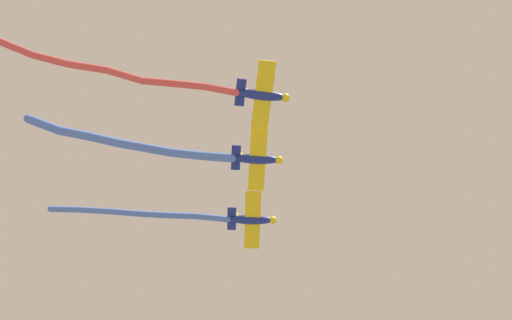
% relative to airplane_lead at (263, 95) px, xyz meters
% --- Properties ---
extents(airplane_lead, '(5.23, 6.77, 1.69)m').
position_rel_airplane_lead_xyz_m(airplane_lead, '(0.00, 0.00, 0.00)').
color(airplane_lead, navy).
extents(smoke_trail_lead, '(20.82, 5.80, 1.70)m').
position_rel_airplane_lead_xyz_m(smoke_trail_lead, '(-12.20, 3.87, -0.48)').
color(smoke_trail_lead, '#DB4C4C').
extents(airplane_left_wing, '(5.20, 6.70, 1.69)m').
position_rel_airplane_lead_xyz_m(airplane_left_wing, '(2.69, 6.08, 0.30)').
color(airplane_left_wing, navy).
extents(smoke_trail_left_wing, '(19.33, 6.12, 1.33)m').
position_rel_airplane_lead_xyz_m(smoke_trail_left_wing, '(-8.64, 10.13, 0.08)').
color(smoke_trail_left_wing, '#4C75DB').
extents(airplane_right_wing, '(5.19, 6.66, 1.69)m').
position_rel_airplane_lead_xyz_m(airplane_right_wing, '(5.37, 12.17, 0.00)').
color(airplane_right_wing, navy).
extents(smoke_trail_right_wing, '(16.68, 8.83, 2.09)m').
position_rel_airplane_lead_xyz_m(smoke_trail_right_wing, '(-4.97, 17.10, 0.33)').
color(smoke_trail_right_wing, '#4C75DB').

